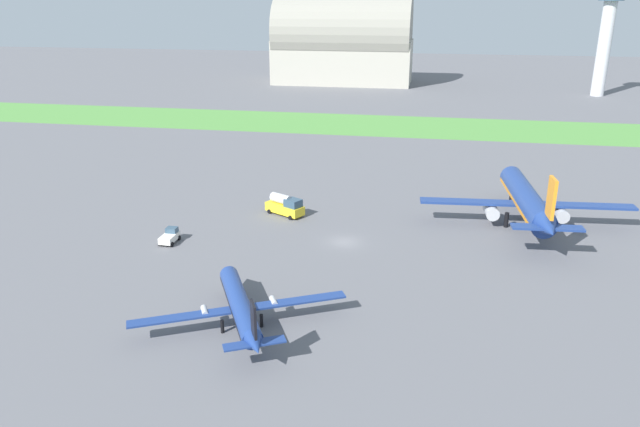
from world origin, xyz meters
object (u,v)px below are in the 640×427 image
(airplane_midfield_jet, at_px, (527,200))
(fuel_truck_near_gate, at_px, (285,205))
(airplane_foreground_turboprop, at_px, (240,306))
(control_tower, at_px, (606,33))
(pushback_tug_midfield, at_px, (170,236))

(airplane_midfield_jet, height_order, fuel_truck_near_gate, airplane_midfield_jet)
(airplane_foreground_turboprop, xyz_separation_m, control_tower, (74.61, 172.66, 18.36))
(airplane_foreground_turboprop, distance_m, control_tower, 188.98)
(airplane_foreground_turboprop, distance_m, pushback_tug_midfield, 26.63)
(airplane_midfield_jet, distance_m, fuel_truck_near_gate, 36.99)
(fuel_truck_near_gate, distance_m, control_tower, 159.78)
(airplane_midfield_jet, height_order, pushback_tug_midfield, airplane_midfield_jet)
(airplane_foreground_turboprop, relative_size, control_tower, 0.60)
(airplane_midfield_jet, bearing_deg, pushback_tug_midfield, 103.45)
(fuel_truck_near_gate, bearing_deg, airplane_midfield_jet, 32.26)
(control_tower, bearing_deg, pushback_tug_midfield, -121.03)
(airplane_foreground_turboprop, height_order, control_tower, control_tower)
(control_tower, bearing_deg, fuel_truck_near_gate, -119.53)
(pushback_tug_midfield, bearing_deg, airplane_midfield_jet, -71.59)
(airplane_midfield_jet, xyz_separation_m, airplane_foreground_turboprop, (-33.29, -36.67, -1.51))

